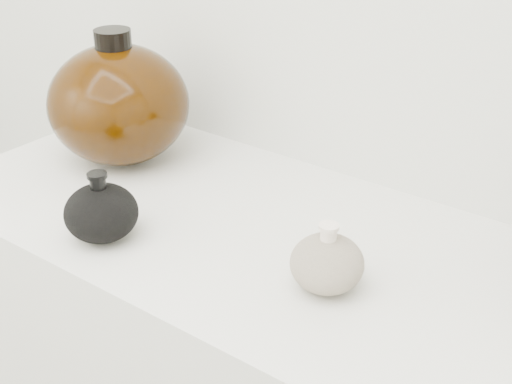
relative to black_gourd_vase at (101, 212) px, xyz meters
The scene contains 3 objects.
black_gourd_vase is the anchor object (origin of this frame).
cream_gourd_vase 0.35m from the black_gourd_vase, 15.10° to the left, with size 0.13×0.13×0.10m.
left_round_pot 0.29m from the black_gourd_vase, 130.20° to the left, with size 0.33×0.33×0.24m.
Camera 1 is at (0.52, 0.19, 1.46)m, focal length 50.00 mm.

